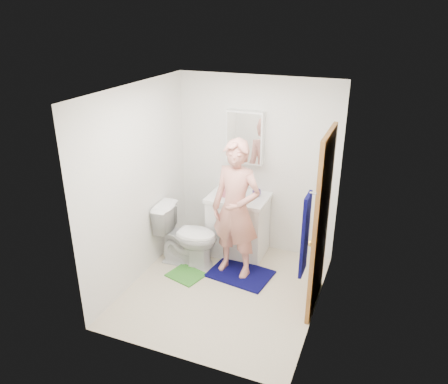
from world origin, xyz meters
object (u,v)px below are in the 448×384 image
at_px(vanity_cabinet, 238,226).
at_px(toilet, 187,235).
at_px(man, 236,210).
at_px(towel, 305,235).
at_px(soap_dispenser, 226,190).
at_px(toothbrush_cup, 257,193).
at_px(medicine_cabinet, 245,137).

relative_size(vanity_cabinet, toilet, 0.98).
height_order(toilet, man, man).
height_order(vanity_cabinet, man, man).
distance_m(vanity_cabinet, towel, 2.08).
bearing_deg(soap_dispenser, toilet, -131.52).
bearing_deg(toothbrush_cup, toilet, -141.31).
bearing_deg(vanity_cabinet, toilet, -135.83).
bearing_deg(towel, soap_dispenser, 133.42).
xyz_separation_m(medicine_cabinet, soap_dispenser, (-0.15, -0.31, -0.65)).
distance_m(medicine_cabinet, towel, 2.11).
height_order(vanity_cabinet, towel, towel).
bearing_deg(man, medicine_cabinet, 110.09).
bearing_deg(towel, toothbrush_cup, 121.35).
relative_size(vanity_cabinet, man, 0.46).
height_order(medicine_cabinet, toilet, medicine_cabinet).
height_order(toilet, toothbrush_cup, toothbrush_cup).
xyz_separation_m(vanity_cabinet, man, (0.15, -0.50, 0.50)).
xyz_separation_m(medicine_cabinet, towel, (1.18, -1.71, -0.35)).
bearing_deg(towel, medicine_cabinet, 124.61).
distance_m(towel, toilet, 2.14).
bearing_deg(toothbrush_cup, soap_dispenser, -155.13).
xyz_separation_m(vanity_cabinet, medicine_cabinet, (0.00, 0.22, 1.20)).
xyz_separation_m(medicine_cabinet, toilet, (-0.53, -0.74, -1.19)).
bearing_deg(man, toilet, -171.01).
xyz_separation_m(toilet, man, (0.67, 0.01, 0.49)).
bearing_deg(toothbrush_cup, vanity_cabinet, -158.37).
bearing_deg(toilet, man, -92.50).
xyz_separation_m(medicine_cabinet, man, (0.15, -0.73, -0.70)).
bearing_deg(toothbrush_cup, man, -96.97).
bearing_deg(medicine_cabinet, toothbrush_cup, -31.72).
distance_m(towel, man, 1.47).
bearing_deg(toilet, soap_dispenser, -44.49).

